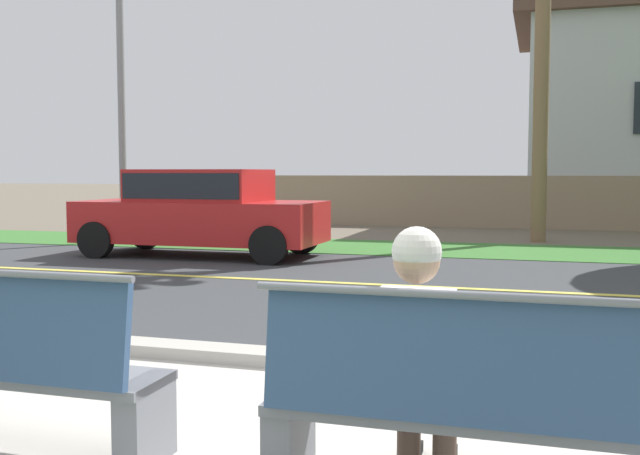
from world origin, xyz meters
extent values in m
plane|color=#665B4C|center=(0.00, 8.00, 0.00)|extent=(140.00, 140.00, 0.00)
cube|color=#ADA89E|center=(0.00, 2.35, 0.06)|extent=(44.00, 0.30, 0.11)
cube|color=#383A3D|center=(0.00, 6.50, 0.00)|extent=(52.00, 8.00, 0.01)
cube|color=#E0CC4C|center=(0.00, 6.50, 0.01)|extent=(48.00, 0.14, 0.01)
cube|color=#38702D|center=(0.00, 11.21, 0.01)|extent=(48.00, 2.80, 0.02)
cube|color=slate|center=(-0.38, 0.33, 0.23)|extent=(0.14, 0.40, 0.45)
cube|color=slate|center=(0.38, 0.33, 0.23)|extent=(0.14, 0.40, 0.45)
cube|color=slate|center=(1.31, 0.33, 0.42)|extent=(1.99, 0.44, 0.05)
cube|color=navy|center=(1.31, 0.13, 0.71)|extent=(1.91, 0.12, 0.52)
cylinder|color=slate|center=(1.31, 0.12, 0.99)|extent=(1.99, 0.04, 0.04)
cylinder|color=#47382D|center=(0.89, 0.52, 0.51)|extent=(0.15, 0.42, 0.15)
cylinder|color=#47382D|center=(1.07, 0.52, 0.51)|extent=(0.15, 0.42, 0.15)
cylinder|color=#47382D|center=(0.89, 0.71, 0.21)|extent=(0.12, 0.12, 0.43)
cube|color=black|center=(0.89, 0.79, 0.04)|extent=(0.09, 0.24, 0.07)
cylinder|color=#47382D|center=(1.07, 0.71, 0.21)|extent=(0.12, 0.12, 0.43)
cube|color=silver|center=(0.98, 0.33, 0.71)|extent=(0.34, 0.20, 0.52)
cylinder|color=silver|center=(0.77, 0.35, 0.73)|extent=(0.09, 0.09, 0.46)
cylinder|color=silver|center=(1.20, 0.35, 0.73)|extent=(0.09, 0.09, 0.46)
sphere|color=tan|center=(0.98, 0.34, 1.10)|extent=(0.21, 0.21, 0.21)
sphere|color=beige|center=(0.98, 0.34, 1.14)|extent=(0.22, 0.22, 0.22)
cube|color=red|center=(-4.24, 8.90, 0.62)|extent=(4.30, 1.76, 0.72)
cube|color=red|center=(-4.24, 8.90, 1.24)|extent=(2.24, 1.58, 0.60)
cube|color=black|center=(-4.24, 8.90, 1.26)|extent=(2.15, 1.62, 0.43)
cylinder|color=black|center=(-2.64, 8.06, 0.32)|extent=(0.64, 0.18, 0.64)
cylinder|color=black|center=(-2.64, 9.74, 0.32)|extent=(0.64, 0.18, 0.64)
cylinder|color=black|center=(-5.84, 8.06, 0.32)|extent=(0.64, 0.18, 0.64)
cylinder|color=black|center=(-5.84, 9.74, 0.32)|extent=(0.64, 0.18, 0.64)
cylinder|color=gray|center=(-6.98, 10.81, 3.33)|extent=(0.16, 0.16, 6.66)
cylinder|color=brown|center=(1.50, 13.41, 4.75)|extent=(0.32, 0.32, 9.51)
cube|color=gray|center=(-0.52, 17.18, 0.70)|extent=(13.00, 0.36, 1.40)
camera|label=1|loc=(1.49, -2.86, 1.49)|focal=40.95mm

